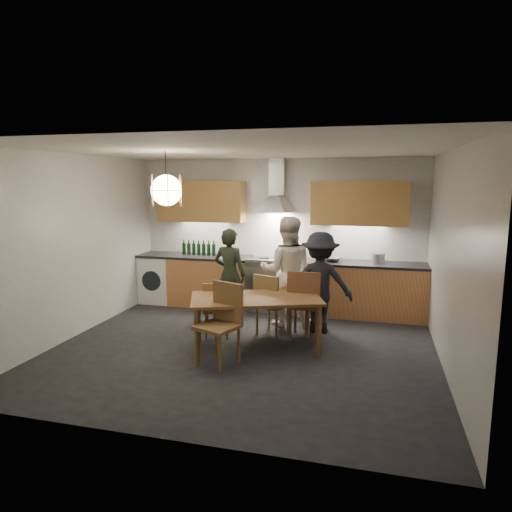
% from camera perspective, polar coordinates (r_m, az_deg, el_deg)
% --- Properties ---
extents(ground, '(5.00, 5.00, 0.00)m').
position_cam_1_polar(ground, '(6.23, -1.60, -11.52)').
color(ground, black).
rests_on(ground, ground).
extents(room_shell, '(5.02, 4.52, 2.61)m').
position_cam_1_polar(room_shell, '(5.84, -1.68, 4.32)').
color(room_shell, white).
rests_on(room_shell, ground).
extents(counter_run, '(5.00, 0.62, 0.90)m').
position_cam_1_polar(counter_run, '(7.91, 2.53, -3.57)').
color(counter_run, tan).
rests_on(counter_run, ground).
extents(range_stove, '(0.90, 0.60, 0.92)m').
position_cam_1_polar(range_stove, '(7.91, 2.35, -3.63)').
color(range_stove, silver).
rests_on(range_stove, ground).
extents(wall_fixtures, '(4.30, 0.54, 1.10)m').
position_cam_1_polar(wall_fixtures, '(7.83, 2.61, 6.82)').
color(wall_fixtures, tan).
rests_on(wall_fixtures, ground).
extents(pendant_lamp, '(0.43, 0.43, 0.70)m').
position_cam_1_polar(pendant_lamp, '(6.09, -11.12, 8.06)').
color(pendant_lamp, black).
rests_on(pendant_lamp, ground).
extents(dining_table, '(1.87, 1.38, 0.71)m').
position_cam_1_polar(dining_table, '(6.03, -0.02, -5.93)').
color(dining_table, brown).
rests_on(dining_table, ground).
extents(chair_back_left, '(0.46, 0.46, 0.82)m').
position_cam_1_polar(chair_back_left, '(6.53, -4.95, -6.25)').
color(chair_back_left, brown).
rests_on(chair_back_left, ground).
extents(chair_back_mid, '(0.52, 0.52, 0.90)m').
position_cam_1_polar(chair_back_mid, '(6.59, 1.71, -5.61)').
color(chair_back_mid, brown).
rests_on(chair_back_mid, ground).
extents(chair_back_right, '(0.46, 0.46, 1.00)m').
position_cam_1_polar(chair_back_right, '(6.42, 6.11, -5.56)').
color(chair_back_right, brown).
rests_on(chair_back_right, ground).
extents(chair_front, '(0.58, 0.58, 0.99)m').
position_cam_1_polar(chair_front, '(5.63, -4.24, -7.72)').
color(chair_front, brown).
rests_on(chair_front, ground).
extents(person_left, '(0.59, 0.44, 1.49)m').
position_cam_1_polar(person_left, '(7.29, -3.29, -2.33)').
color(person_left, black).
rests_on(person_left, ground).
extents(person_mid, '(0.92, 0.77, 1.69)m').
position_cam_1_polar(person_mid, '(7.03, 3.87, -1.92)').
color(person_mid, beige).
rests_on(person_mid, ground).
extents(person_right, '(1.01, 0.64, 1.49)m').
position_cam_1_polar(person_right, '(6.78, 7.98, -3.28)').
color(person_right, black).
rests_on(person_right, ground).
extents(mixing_bowl, '(0.42, 0.42, 0.08)m').
position_cam_1_polar(mixing_bowl, '(7.68, 9.46, -0.36)').
color(mixing_bowl, '#A7A8AB').
rests_on(mixing_bowl, counter_run).
extents(stock_pot, '(0.22, 0.22, 0.15)m').
position_cam_1_polar(stock_pot, '(7.68, 15.00, -0.28)').
color(stock_pot, '#A8A8AB').
rests_on(stock_pot, counter_run).
extents(wine_bottles, '(0.64, 0.06, 0.27)m').
position_cam_1_polar(wine_bottles, '(8.25, -7.17, 1.04)').
color(wine_bottles, black).
rests_on(wine_bottles, counter_run).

